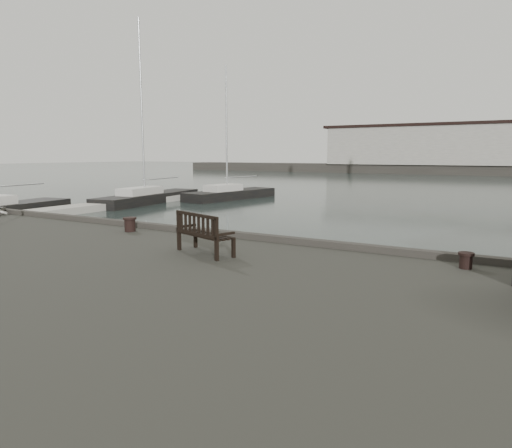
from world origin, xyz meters
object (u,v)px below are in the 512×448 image
at_px(yacht_a, 0,212).
at_px(bench, 204,241).
at_px(yacht_d, 231,196).
at_px(bollard_right, 466,261).
at_px(yacht_b, 149,200).
at_px(bollard_left, 130,224).

bearing_deg(yacht_a, bench, -27.12).
distance_m(yacht_a, yacht_d, 19.35).
relative_size(bollard_right, yacht_b, 0.02).
bearing_deg(bollard_right, yacht_d, 132.22).
xyz_separation_m(bench, yacht_b, (-20.73, 20.13, -1.65)).
xyz_separation_m(bollard_right, yacht_b, (-26.81, 18.41, -1.50)).
bearing_deg(bollard_left, yacht_d, 116.04).
bearing_deg(bollard_right, yacht_a, 167.02).
relative_size(bollard_right, yacht_d, 0.03).
bearing_deg(yacht_d, bench, -48.86).
distance_m(yacht_b, yacht_d, 7.72).
distance_m(bollard_right, yacht_a, 30.28).
height_order(bench, yacht_b, yacht_b).
height_order(bollard_right, yacht_b, yacht_b).
bearing_deg(bench, yacht_a, 178.72).
relative_size(bench, yacht_d, 0.15).
bearing_deg(bollard_right, yacht_b, 145.52).
bearing_deg(bollard_right, bollard_left, -179.36).
relative_size(bollard_left, bollard_right, 1.29).
relative_size(yacht_a, yacht_d, 1.07).
distance_m(bollard_left, bollard_right, 10.35).
bearing_deg(yacht_a, bollard_right, -20.12).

